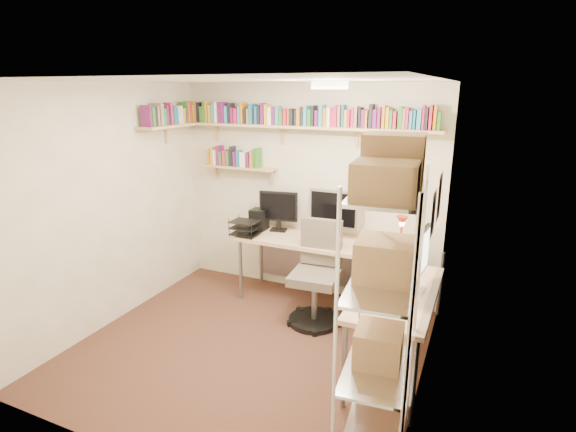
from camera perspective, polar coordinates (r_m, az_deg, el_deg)
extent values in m
plane|color=#462A1E|center=(4.58, -5.03, -16.32)|extent=(3.20, 3.20, 0.00)
cube|color=beige|center=(5.37, 2.38, 3.12)|extent=(3.20, 0.04, 2.50)
cube|color=beige|center=(5.01, -21.64, 1.07)|extent=(0.04, 3.00, 2.50)
cube|color=beige|center=(3.59, 17.53, -4.19)|extent=(0.04, 3.00, 2.50)
cube|color=beige|center=(2.93, -20.10, -9.04)|extent=(3.20, 0.04, 2.50)
cube|color=silver|center=(3.88, -5.96, 16.76)|extent=(3.20, 3.00, 0.04)
cube|color=white|center=(4.03, 18.69, 2.35)|extent=(0.01, 0.30, 0.42)
cube|color=white|center=(3.66, 17.98, 0.27)|extent=(0.01, 0.28, 0.38)
cylinder|color=#FFEAC6|center=(3.77, 5.31, 16.19)|extent=(0.30, 0.30, 0.06)
cube|color=tan|center=(5.13, 1.95, 11.24)|extent=(3.05, 0.25, 0.03)
cube|color=tan|center=(5.51, -14.45, 11.08)|extent=(0.25, 1.00, 0.03)
cube|color=tan|center=(5.59, -6.15, 6.17)|extent=(0.95, 0.20, 0.02)
cube|color=tan|center=(5.75, -9.16, 10.86)|extent=(0.03, 0.20, 0.20)
cube|color=tan|center=(5.32, -0.84, 10.65)|extent=(0.03, 0.20, 0.20)
cube|color=tan|center=(5.01, 8.71, 10.15)|extent=(0.03, 0.20, 0.20)
cube|color=tan|center=(4.87, 16.77, 9.51)|extent=(0.03, 0.20, 0.20)
cube|color=gray|center=(5.83, -11.78, 12.52)|extent=(0.04, 0.13, 0.18)
cube|color=gray|center=(5.80, -11.40, 12.68)|extent=(0.03, 0.13, 0.21)
cube|color=black|center=(5.78, -11.02, 12.83)|extent=(0.03, 0.13, 0.24)
cube|color=#2F7426|center=(5.75, -10.62, 12.59)|extent=(0.04, 0.15, 0.19)
cube|color=#2F7426|center=(5.73, -10.34, 12.84)|extent=(0.03, 0.14, 0.24)
cube|color=gold|center=(5.71, -10.08, 12.89)|extent=(0.02, 0.12, 0.25)
cube|color=gold|center=(5.69, -9.67, 12.69)|extent=(0.04, 0.12, 0.21)
cube|color=teal|center=(5.66, -9.26, 12.81)|extent=(0.04, 0.13, 0.23)
cube|color=white|center=(5.64, -8.84, 12.85)|extent=(0.03, 0.14, 0.24)
cube|color=#621A58|center=(5.61, -8.44, 12.88)|extent=(0.04, 0.14, 0.24)
cube|color=#621A58|center=(5.59, -8.05, 12.88)|extent=(0.04, 0.14, 0.24)
cube|color=teal|center=(5.57, -7.65, 12.67)|extent=(0.03, 0.12, 0.20)
cube|color=black|center=(5.54, -7.23, 12.85)|extent=(0.03, 0.11, 0.24)
cube|color=#621A58|center=(5.52, -6.83, 12.58)|extent=(0.03, 0.15, 0.18)
cube|color=#C51A45|center=(5.50, -6.39, 12.54)|extent=(0.04, 0.14, 0.18)
cube|color=teal|center=(5.47, -5.95, 12.68)|extent=(0.03, 0.14, 0.20)
cube|color=#C27116|center=(5.45, -5.62, 12.90)|extent=(0.03, 0.14, 0.25)
cube|color=black|center=(5.44, -5.28, 12.53)|extent=(0.03, 0.12, 0.18)
cube|color=#C27116|center=(5.42, -4.87, 12.53)|extent=(0.03, 0.14, 0.18)
cube|color=#1B618F|center=(5.40, -4.49, 12.80)|extent=(0.04, 0.14, 0.23)
cube|color=black|center=(5.38, -4.09, 12.57)|extent=(0.02, 0.13, 0.18)
cube|color=#1B618F|center=(5.36, -3.83, 12.65)|extent=(0.02, 0.14, 0.20)
cube|color=black|center=(5.35, -3.53, 12.73)|extent=(0.03, 0.12, 0.22)
cube|color=#621A58|center=(5.33, -3.12, 12.86)|extent=(0.04, 0.11, 0.24)
cube|color=gold|center=(5.31, -2.62, 12.78)|extent=(0.04, 0.11, 0.23)
cube|color=white|center=(5.29, -2.12, 12.61)|extent=(0.04, 0.14, 0.20)
cube|color=#621A58|center=(5.27, -1.64, 12.61)|extent=(0.03, 0.13, 0.20)
cube|color=teal|center=(5.25, -1.20, 12.65)|extent=(0.04, 0.12, 0.21)
cube|color=#2F7426|center=(5.23, -0.70, 12.45)|extent=(0.04, 0.13, 0.17)
cube|color=#C51A45|center=(5.21, -0.19, 12.49)|extent=(0.04, 0.13, 0.18)
cube|color=#C27116|center=(5.19, 0.27, 12.50)|extent=(0.02, 0.12, 0.19)
cube|color=black|center=(5.17, 0.64, 12.45)|extent=(0.04, 0.15, 0.18)
cube|color=black|center=(5.16, 1.12, 12.39)|extent=(0.03, 0.12, 0.17)
cube|color=#C27116|center=(5.14, 1.56, 12.50)|extent=(0.04, 0.15, 0.19)
cube|color=black|center=(5.12, 2.00, 12.56)|extent=(0.03, 0.13, 0.21)
cube|color=teal|center=(5.11, 2.43, 12.60)|extent=(0.04, 0.15, 0.22)
cube|color=#2F7426|center=(5.09, 2.92, 12.38)|extent=(0.04, 0.13, 0.18)
cube|color=black|center=(5.08, 3.34, 12.60)|extent=(0.03, 0.13, 0.22)
cube|color=#621A58|center=(5.06, 3.82, 12.30)|extent=(0.04, 0.13, 0.17)
cube|color=teal|center=(5.05, 4.39, 12.61)|extent=(0.04, 0.14, 0.23)
cube|color=#C27116|center=(5.03, 4.87, 12.40)|extent=(0.04, 0.12, 0.20)
cube|color=white|center=(5.02, 5.36, 12.40)|extent=(0.03, 0.14, 0.20)
cube|color=#C51A45|center=(5.01, 5.76, 12.27)|extent=(0.02, 0.11, 0.18)
cube|color=#C51A45|center=(4.99, 6.19, 12.51)|extent=(0.04, 0.15, 0.23)
cube|color=gray|center=(4.98, 6.67, 12.47)|extent=(0.03, 0.14, 0.22)
cube|color=#1B618F|center=(4.97, 7.10, 12.50)|extent=(0.02, 0.12, 0.23)
cube|color=gold|center=(4.96, 7.50, 12.19)|extent=(0.03, 0.13, 0.18)
cube|color=#C51A45|center=(4.95, 7.87, 12.17)|extent=(0.02, 0.12, 0.18)
cube|color=#C51A45|center=(4.94, 8.33, 12.30)|extent=(0.03, 0.11, 0.21)
cube|color=gray|center=(4.93, 8.75, 12.33)|extent=(0.03, 0.13, 0.22)
cube|color=black|center=(4.92, 9.22, 12.25)|extent=(0.02, 0.12, 0.21)
cube|color=#621A58|center=(4.91, 9.65, 12.08)|extent=(0.04, 0.13, 0.19)
cube|color=#C27116|center=(4.90, 10.06, 12.04)|extent=(0.02, 0.13, 0.18)
cube|color=black|center=(4.89, 10.56, 12.37)|extent=(0.04, 0.12, 0.24)
cube|color=#621A58|center=(4.88, 11.08, 12.03)|extent=(0.04, 0.13, 0.19)
cube|color=#621A58|center=(4.87, 11.61, 12.10)|extent=(0.03, 0.14, 0.21)
cube|color=#C27116|center=(4.86, 12.13, 12.20)|extent=(0.03, 0.13, 0.23)
cube|color=gold|center=(4.85, 12.59, 12.05)|extent=(0.03, 0.12, 0.21)
cube|color=#2F7426|center=(4.85, 13.02, 11.86)|extent=(0.03, 0.12, 0.19)
cube|color=#C51A45|center=(4.84, 13.51, 11.78)|extent=(0.03, 0.14, 0.18)
cube|color=#2F7426|center=(4.83, 14.12, 12.00)|extent=(0.04, 0.11, 0.22)
cube|color=gray|center=(4.82, 14.58, 11.86)|extent=(0.02, 0.11, 0.21)
cube|color=#C51A45|center=(4.82, 14.98, 11.86)|extent=(0.03, 0.15, 0.21)
cube|color=teal|center=(4.81, 15.40, 11.66)|extent=(0.03, 0.13, 0.18)
cube|color=#1B618F|center=(4.81, 15.83, 11.69)|extent=(0.02, 0.14, 0.19)
cube|color=teal|center=(4.80, 16.38, 11.75)|extent=(0.04, 0.13, 0.21)
cube|color=#C51A45|center=(4.79, 16.87, 11.90)|extent=(0.02, 0.12, 0.24)
cube|color=black|center=(4.79, 17.23, 11.72)|extent=(0.03, 0.15, 0.22)
cube|color=#C51A45|center=(4.78, 17.73, 11.83)|extent=(0.03, 0.15, 0.24)
cube|color=#C27116|center=(4.78, 18.23, 11.81)|extent=(0.03, 0.12, 0.25)
cube|color=#2F7426|center=(4.78, 18.68, 11.38)|extent=(0.03, 0.13, 0.18)
cube|color=#621A58|center=(5.16, -17.58, 12.00)|extent=(0.13, 0.03, 0.23)
cube|color=#2F7426|center=(5.20, -17.25, 11.94)|extent=(0.15, 0.04, 0.21)
cube|color=black|center=(5.24, -16.86, 11.99)|extent=(0.11, 0.04, 0.21)
cube|color=gray|center=(5.27, -16.54, 12.06)|extent=(0.11, 0.03, 0.21)
cube|color=gray|center=(5.30, -16.25, 12.29)|extent=(0.14, 0.04, 0.25)
cube|color=teal|center=(5.33, -16.00, 12.25)|extent=(0.12, 0.02, 0.23)
cube|color=#2F7426|center=(5.36, -15.77, 12.01)|extent=(0.13, 0.03, 0.18)
cube|color=#621A58|center=(5.38, -15.53, 12.21)|extent=(0.13, 0.03, 0.21)
cube|color=black|center=(5.41, -15.30, 12.21)|extent=(0.12, 0.03, 0.21)
cube|color=#C51A45|center=(5.45, -14.99, 12.45)|extent=(0.12, 0.04, 0.25)
cube|color=#1B618F|center=(5.48, -14.68, 12.34)|extent=(0.14, 0.04, 0.22)
cube|color=teal|center=(5.52, -14.37, 12.21)|extent=(0.15, 0.03, 0.18)
cube|color=white|center=(5.56, -14.08, 12.26)|extent=(0.11, 0.03, 0.19)
cube|color=white|center=(5.59, -13.81, 12.40)|extent=(0.13, 0.02, 0.21)
cube|color=gold|center=(5.62, -13.58, 12.27)|extent=(0.14, 0.03, 0.18)
cube|color=#621A58|center=(5.65, -13.31, 12.31)|extent=(0.11, 0.03, 0.17)
cube|color=#2F7426|center=(5.68, -13.12, 12.69)|extent=(0.12, 0.02, 0.24)
cube|color=#C27116|center=(5.70, -12.93, 12.71)|extent=(0.12, 0.02, 0.24)
cube|color=#C51A45|center=(5.73, -12.72, 12.75)|extent=(0.12, 0.02, 0.25)
cube|color=#C27116|center=(5.76, -12.47, 12.59)|extent=(0.14, 0.04, 0.21)
cube|color=#C27116|center=(5.80, -12.18, 12.83)|extent=(0.15, 0.03, 0.25)
cube|color=white|center=(5.84, -11.90, 12.55)|extent=(0.14, 0.03, 0.19)
cube|color=#C27116|center=(5.79, -9.77, 7.47)|extent=(0.03, 0.13, 0.19)
cube|color=gold|center=(5.77, -9.42, 7.55)|extent=(0.03, 0.12, 0.21)
cube|color=white|center=(5.75, -9.07, 7.40)|extent=(0.04, 0.11, 0.19)
cube|color=#621A58|center=(5.72, -8.66, 7.64)|extent=(0.04, 0.13, 0.24)
cube|color=#2F7426|center=(5.70, -8.28, 7.28)|extent=(0.03, 0.14, 0.17)
cube|color=#C51A45|center=(5.67, -7.84, 7.36)|extent=(0.04, 0.13, 0.19)
cube|color=#2F7426|center=(5.65, -7.43, 7.31)|extent=(0.04, 0.13, 0.19)
cube|color=black|center=(5.62, -7.02, 7.58)|extent=(0.03, 0.12, 0.24)
cube|color=#621A58|center=(5.60, -6.62, 7.23)|extent=(0.03, 0.11, 0.18)
cube|color=#1B618F|center=(5.58, -6.19, 7.29)|extent=(0.04, 0.11, 0.20)
cube|color=white|center=(5.55, -5.70, 7.18)|extent=(0.04, 0.12, 0.18)
cube|color=white|center=(5.53, -5.31, 7.12)|extent=(0.03, 0.14, 0.17)
cube|color=#621A58|center=(5.51, -4.89, 7.17)|extent=(0.04, 0.15, 0.19)
cube|color=#C27116|center=(5.48, -4.45, 7.17)|extent=(0.03, 0.13, 0.19)
cube|color=#2F7426|center=(5.47, -4.15, 7.36)|extent=(0.03, 0.11, 0.23)
cube|color=#2F7426|center=(5.45, -3.80, 7.36)|extent=(0.03, 0.14, 0.23)
cube|color=beige|center=(5.10, 4.65, -3.38)|extent=(2.00, 0.63, 0.04)
cube|color=beige|center=(3.99, 13.69, -9.49)|extent=(0.63, 1.37, 0.04)
cylinder|color=gray|center=(5.38, -6.02, -6.78)|extent=(0.04, 0.04, 0.74)
cylinder|color=gray|center=(5.81, -3.44, -4.97)|extent=(0.04, 0.04, 0.74)
cylinder|color=gray|center=(5.25, 18.81, -8.21)|extent=(0.04, 0.04, 0.74)
cylinder|color=gray|center=(3.69, 7.11, -18.35)|extent=(0.04, 0.04, 0.74)
cylinder|color=gray|center=(3.61, 15.64, -19.76)|extent=(0.04, 0.04, 0.74)
cube|color=gray|center=(5.46, 5.53, -5.85)|extent=(1.90, 0.02, 0.58)
cube|color=silver|center=(5.09, 5.78, 0.90)|extent=(0.58, 0.03, 0.44)
cube|color=black|center=(5.07, 5.70, 0.84)|extent=(0.52, 0.00, 0.38)
cube|color=black|center=(5.34, -1.22, 1.24)|extent=(0.46, 0.03, 0.36)
cube|color=black|center=(3.88, 16.31, -4.82)|extent=(0.03, 0.61, 0.40)
cube|color=white|center=(3.88, 16.00, -4.78)|extent=(0.00, 0.55, 0.34)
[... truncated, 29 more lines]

